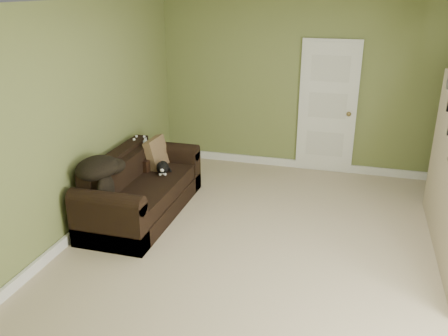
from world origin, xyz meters
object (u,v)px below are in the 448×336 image
Objects in this scene: side_table at (143,173)px; sofa at (140,191)px; cat at (162,168)px; banana at (134,200)px.

sofa is at bearing -69.07° from side_table.
side_table is at bearing 128.00° from cat.
banana is at bearing -108.40° from cat.
banana is (0.42, -1.13, 0.15)m from side_table.
side_table is 0.50m from cat.
side_table is at bearing 110.93° from sofa.
banana is at bearing -70.19° from sofa.
sofa is 4.72× the size of cat.
banana is (0.03, -0.89, -0.06)m from cat.
cat is 0.90m from banana.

